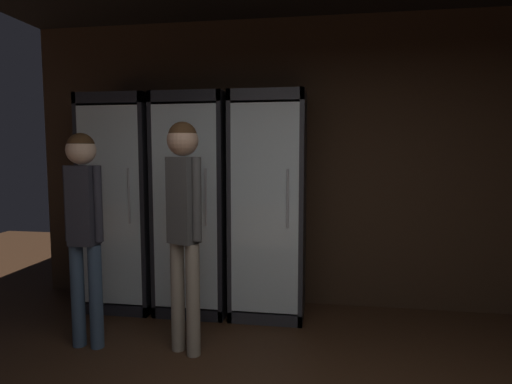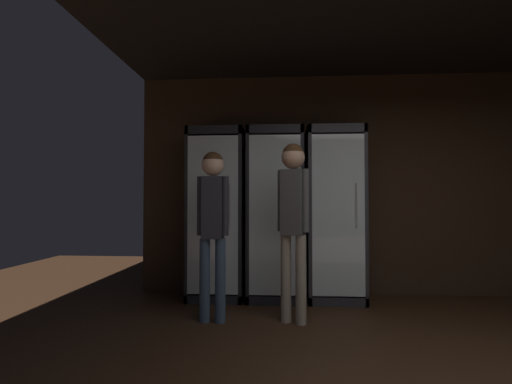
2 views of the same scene
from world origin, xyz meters
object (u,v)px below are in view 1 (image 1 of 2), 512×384
object	(u,v)px
cooler_center	(269,207)
shopper_near	(184,208)
cooler_left	(196,206)
cooler_far_left	(127,204)
shopper_far	(84,214)

from	to	relation	value
cooler_center	shopper_near	distance (m)	1.06
cooler_left	shopper_near	size ratio (longest dim) A/B	1.18
cooler_left	shopper_near	xyz separation A→B (m)	(0.19, -0.92, 0.11)
cooler_far_left	cooler_center	bearing A→B (deg)	-0.01
shopper_far	shopper_near	bearing A→B (deg)	2.03
shopper_near	shopper_far	distance (m)	0.79
cooler_center	cooler_far_left	bearing A→B (deg)	179.99
shopper_near	shopper_far	bearing A→B (deg)	-177.97
cooler_center	shopper_far	size ratio (longest dim) A/B	1.23
cooler_far_left	cooler_left	size ratio (longest dim) A/B	1.00
cooler_far_left	cooler_left	world-z (taller)	same
cooler_far_left	shopper_far	size ratio (longest dim) A/B	1.23
cooler_far_left	shopper_far	world-z (taller)	cooler_far_left
cooler_far_left	shopper_far	xyz separation A→B (m)	(0.11, -0.94, 0.04)
cooler_left	cooler_center	xyz separation A→B (m)	(0.71, -0.00, 0.00)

